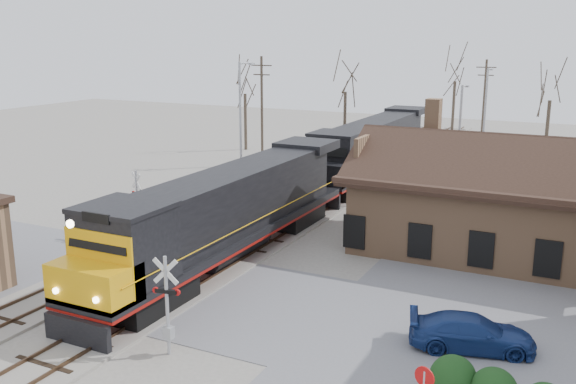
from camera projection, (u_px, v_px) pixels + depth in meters
name	position (u px, v px, depth m)	size (l,w,h in m)	color
ground	(179.00, 289.00, 29.39)	(140.00, 140.00, 0.00)	#9A958B
road	(179.00, 289.00, 29.39)	(60.00, 9.00, 0.03)	slate
track_main	(313.00, 211.00, 42.43)	(3.40, 90.00, 0.24)	#9A958B
track_siding	(254.00, 203.00, 44.38)	(3.40, 90.00, 0.24)	#9A958B
depot	(496.00, 208.00, 34.09)	(15.20, 9.31, 7.90)	#9E7351
locomotive_lead	(224.00, 215.00, 32.21)	(3.28, 21.93, 4.87)	black
locomotive_trailing	(370.00, 148.00, 51.53)	(3.28, 21.93, 4.61)	black
crossbuck_near	(167.00, 308.00, 22.97)	(1.07, 0.31, 3.76)	#A5A8AD
crossbuck_far	(138.00, 206.00, 36.82)	(1.04, 0.52, 3.87)	#A5A8AD
parked_car	(472.00, 333.00, 23.58)	(1.85, 4.55, 1.32)	navy
hedge_a	(453.00, 378.00, 20.25)	(1.50, 1.50, 1.50)	black
streetlight_a	(241.00, 124.00, 44.97)	(0.25, 2.04, 9.60)	#A5A8AD
streetlight_b	(460.00, 136.00, 44.25)	(0.25, 2.04, 8.10)	#A5A8AD
streetlight_c	(485.00, 115.00, 53.34)	(0.25, 2.04, 8.80)	#A5A8AD
utility_pole_a	(262.00, 109.00, 56.88)	(2.00, 0.24, 9.65)	#382D23
utility_pole_b	(484.00, 102.00, 66.24)	(2.00, 0.24, 9.06)	#382D23
tree_a	(245.00, 85.00, 64.40)	(3.80, 3.80, 9.31)	#382D23
tree_b	(346.00, 81.00, 61.29)	(4.10, 4.10, 10.05)	#382D23
tree_c	(456.00, 71.00, 69.89)	(4.37, 4.37, 10.72)	#382D23
tree_d	(551.00, 90.00, 56.92)	(3.85, 3.85, 9.42)	#382D23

